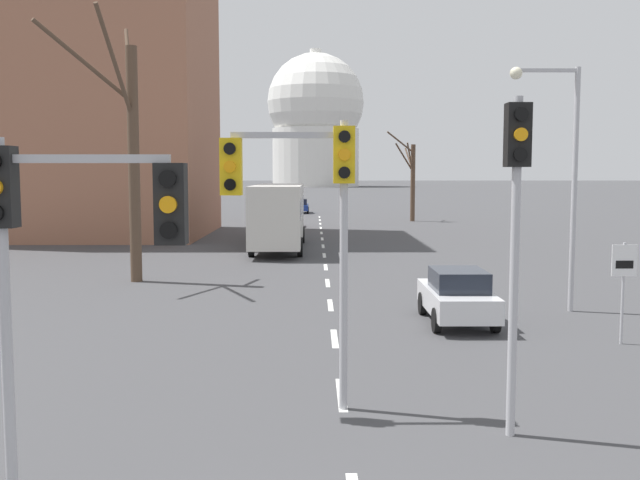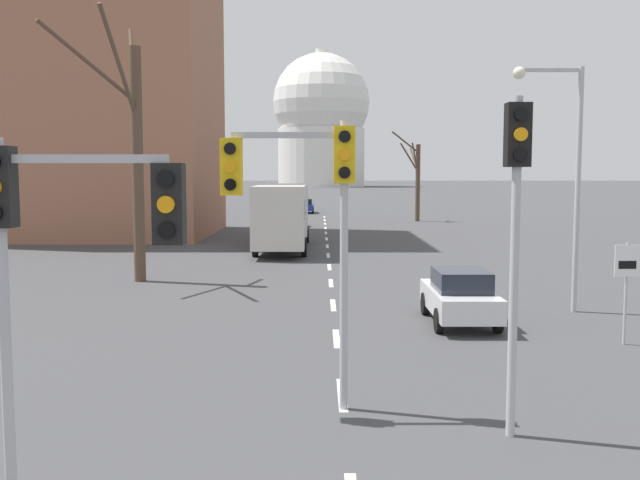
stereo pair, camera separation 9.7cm
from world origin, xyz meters
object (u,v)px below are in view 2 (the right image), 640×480
at_px(sedan_near_left, 304,206).
at_px(sedan_far_left, 290,216).
at_px(speed_limit_sign, 627,276).
at_px(traffic_signal_near_left, 61,230).
at_px(street_lamp_right, 565,160).
at_px(sedan_near_right, 286,223).
at_px(sedan_mid_centre, 460,296).
at_px(city_bus, 283,212).
at_px(traffic_signal_centre_tall, 305,192).
at_px(traffic_signal_near_right, 516,203).

bearing_deg(sedan_near_left, sedan_far_left, -92.23).
bearing_deg(speed_limit_sign, sedan_near_left, 98.91).
bearing_deg(traffic_signal_near_left, sedan_near_left, 88.73).
relative_size(speed_limit_sign, street_lamp_right, 0.34).
xyz_separation_m(street_lamp_right, sedan_near_right, (-9.37, 25.74, -3.61)).
height_order(street_lamp_right, sedan_far_left, street_lamp_right).
height_order(traffic_signal_near_left, sedan_mid_centre, traffic_signal_near_left).
relative_size(sedan_near_left, sedan_near_right, 1.18).
height_order(sedan_near_right, sedan_far_left, sedan_near_right).
xyz_separation_m(traffic_signal_near_left, city_bus, (1.08, 29.69, -1.37)).
relative_size(traffic_signal_centre_tall, city_bus, 0.46).
distance_m(street_lamp_right, city_bus, 19.66).
xyz_separation_m(traffic_signal_near_left, traffic_signal_centre_tall, (2.81, 3.67, 0.36)).
height_order(traffic_signal_centre_tall, speed_limit_sign, traffic_signal_centre_tall).
height_order(traffic_signal_near_right, street_lamp_right, street_lamp_right).
distance_m(traffic_signal_near_left, speed_limit_sign, 13.43).
relative_size(sedan_near_right, sedan_far_left, 0.85).
relative_size(traffic_signal_centre_tall, sedan_far_left, 1.10).
bearing_deg(traffic_signal_near_left, traffic_signal_near_right, 21.66).
height_order(street_lamp_right, sedan_mid_centre, street_lamp_right).
distance_m(traffic_signal_centre_tall, sedan_far_left, 42.99).
xyz_separation_m(traffic_signal_centre_tall, street_lamp_right, (7.39, 8.78, 0.68)).
bearing_deg(sedan_far_left, sedan_near_right, -89.22).
bearing_deg(sedan_mid_centre, sedan_near_left, 95.70).
height_order(traffic_signal_near_right, sedan_near_left, traffic_signal_near_right).
relative_size(traffic_signal_near_left, traffic_signal_centre_tall, 0.91).
xyz_separation_m(sedan_far_left, city_bus, (0.36, -16.82, 1.24)).
relative_size(sedan_near_right, city_bus, 0.36).
bearing_deg(sedan_far_left, city_bus, -88.77).
height_order(traffic_signal_near_left, traffic_signal_near_right, traffic_signal_near_right).
xyz_separation_m(traffic_signal_near_right, sedan_far_left, (-5.33, 44.11, -2.85)).
height_order(traffic_signal_near_left, city_bus, traffic_signal_near_left).
distance_m(traffic_signal_near_right, traffic_signal_centre_tall, 3.48).
bearing_deg(speed_limit_sign, sedan_mid_centre, 145.39).
bearing_deg(sedan_mid_centre, speed_limit_sign, -34.61).
bearing_deg(street_lamp_right, traffic_signal_near_right, -112.48).
bearing_deg(speed_limit_sign, street_lamp_right, 92.24).
bearing_deg(street_lamp_right, sedan_near_right, 110.01).
distance_m(traffic_signal_centre_tall, sedan_near_right, 34.69).
bearing_deg(city_bus, street_lamp_right, -62.11).
bearing_deg(city_bus, traffic_signal_near_left, -92.08).
distance_m(speed_limit_sign, street_lamp_right, 4.96).
xyz_separation_m(speed_limit_sign, street_lamp_right, (-0.16, 4.09, 2.81)).
bearing_deg(traffic_signal_near_right, sedan_mid_centre, 84.29).
relative_size(street_lamp_right, sedan_far_left, 1.57).
height_order(sedan_mid_centre, city_bus, city_bus).
distance_m(sedan_near_left, city_bus, 35.57).
height_order(traffic_signal_centre_tall, sedan_mid_centre, traffic_signal_centre_tall).
xyz_separation_m(traffic_signal_near_left, street_lamp_right, (10.21, 12.45, 1.05)).
xyz_separation_m(traffic_signal_near_left, sedan_near_right, (0.83, 38.19, -2.56)).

